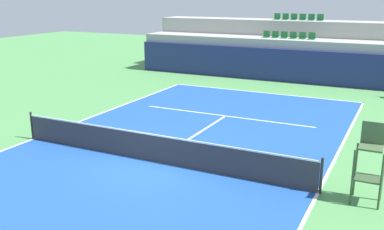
% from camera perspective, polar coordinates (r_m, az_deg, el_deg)
% --- Properties ---
extents(ground_plane, '(80.00, 80.00, 0.00)m').
position_cam_1_polar(ground_plane, '(14.98, -4.98, -6.05)').
color(ground_plane, '#4C8C4C').
extents(court_surface, '(11.00, 24.00, 0.01)m').
position_cam_1_polar(court_surface, '(14.98, -4.98, -6.04)').
color(court_surface, '#1E4C99').
rests_on(court_surface, ground_plane).
extents(baseline_far, '(11.00, 0.10, 0.00)m').
position_cam_1_polar(baseline_far, '(25.51, 9.08, 2.88)').
color(baseline_far, white).
rests_on(baseline_far, court_surface).
extents(sideline_left, '(0.10, 24.00, 0.00)m').
position_cam_1_polar(sideline_left, '(18.27, -19.78, -2.90)').
color(sideline_left, white).
rests_on(sideline_left, court_surface).
extents(sideline_right, '(0.10, 24.00, 0.00)m').
position_cam_1_polar(sideline_right, '(13.19, 16.01, -9.66)').
color(sideline_right, white).
rests_on(sideline_right, court_surface).
extents(service_line_far, '(8.26, 0.10, 0.00)m').
position_cam_1_polar(service_line_far, '(20.42, 4.36, -0.12)').
color(service_line_far, white).
rests_on(service_line_far, court_surface).
extents(centre_service_line, '(0.10, 6.40, 0.00)m').
position_cam_1_polar(centre_service_line, '(17.62, 0.42, -2.62)').
color(centre_service_line, white).
rests_on(centre_service_line, court_surface).
extents(back_wall, '(20.42, 0.30, 2.09)m').
position_cam_1_polar(back_wall, '(28.90, 11.46, 6.32)').
color(back_wall, navy).
rests_on(back_wall, ground_plane).
extents(stands_tier_lower, '(20.42, 2.40, 2.63)m').
position_cam_1_polar(stands_tier_lower, '(30.16, 12.17, 7.17)').
color(stands_tier_lower, '#9E9E99').
rests_on(stands_tier_lower, ground_plane).
extents(stands_tier_upper, '(20.42, 2.40, 3.69)m').
position_cam_1_polar(stands_tier_upper, '(32.41, 13.31, 8.61)').
color(stands_tier_upper, '#9E9E99').
rests_on(stands_tier_upper, ground_plane).
extents(seating_row_lower, '(3.46, 0.44, 0.44)m').
position_cam_1_polar(seating_row_lower, '(30.09, 12.37, 9.91)').
color(seating_row_lower, '#1E6633').
rests_on(seating_row_lower, stands_tier_lower).
extents(seating_row_upper, '(3.46, 0.44, 0.44)m').
position_cam_1_polar(seating_row_upper, '(32.34, 13.57, 12.09)').
color(seating_row_upper, '#1E6633').
rests_on(seating_row_upper, stands_tier_upper).
extents(tennis_net, '(11.08, 0.08, 1.07)m').
position_cam_1_polar(tennis_net, '(14.80, -5.03, -4.22)').
color(tennis_net, black).
rests_on(tennis_net, court_surface).
extents(umpire_chair, '(0.76, 0.66, 2.20)m').
position_cam_1_polar(umpire_chair, '(12.68, 22.02, -5.51)').
color(umpire_chair, '#334C2D').
rests_on(umpire_chair, ground_plane).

